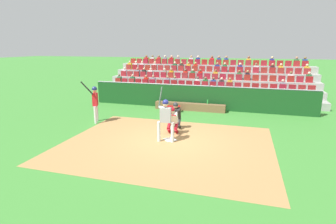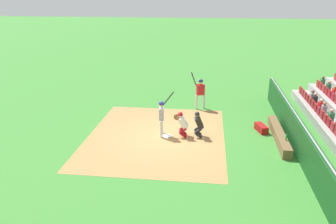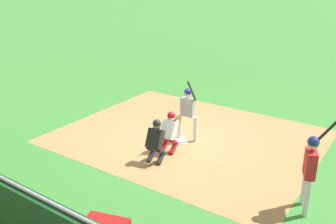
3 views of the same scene
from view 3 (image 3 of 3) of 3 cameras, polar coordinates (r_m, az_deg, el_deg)
The scene contains 9 objects.
ground_plane at distance 12.07m, azimuth 1.80°, elevation -4.49°, with size 160.00×160.00×0.00m, color #3A7E30.
infield_dirt_patch at distance 12.45m, azimuth 3.06°, elevation -3.66°, with size 8.08×6.53×0.01m, color #A47947.
home_plate_marker at distance 12.06m, azimuth 1.80°, elevation -4.42°, with size 0.44×0.44×0.02m, color white.
batter_at_plate at distance 11.79m, azimuth 3.02°, elevation 0.54°, with size 0.70×0.71×2.15m.
catcher_crouching at distance 11.17m, azimuth 0.30°, elevation -2.70°, with size 0.48×0.72×1.26m.
home_plate_umpire at distance 10.56m, azimuth -1.86°, elevation -4.13°, with size 0.49×0.49×1.29m.
dugout_wall at distance 8.11m, azimuth -22.14°, elevation -14.15°, with size 13.56×0.24×1.47m.
water_bottle_on_bench at distance 8.90m, azimuth -22.17°, elevation -11.90°, with size 0.07×0.07×0.25m, color green.
on_deck_batter at distance 8.88m, azimuth 20.70°, elevation -7.50°, with size 0.57×0.92×2.14m.
Camera 3 is at (5.92, -9.18, 5.14)m, focal length 40.34 mm.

